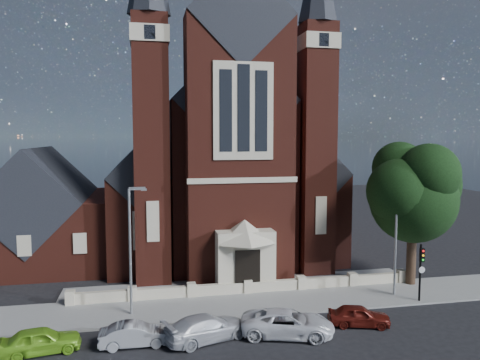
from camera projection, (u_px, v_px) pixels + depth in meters
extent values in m
plane|color=black|center=(227.00, 263.00, 41.58)|extent=(120.00, 120.00, 0.00)
cube|color=gray|center=(254.00, 304.00, 31.34)|extent=(60.00, 5.00, 0.12)
cube|color=gray|center=(242.00, 285.00, 35.24)|extent=(26.00, 3.00, 0.14)
cube|color=beige|center=(248.00, 294.00, 33.29)|extent=(24.00, 0.40, 0.90)
cube|color=#552016|center=(211.00, 175.00, 50.69)|extent=(10.00, 30.00, 14.00)
cube|color=black|center=(210.00, 110.00, 50.04)|extent=(10.00, 30.20, 10.00)
cube|color=#552016|center=(141.00, 206.00, 48.49)|extent=(5.00, 26.00, 8.00)
cube|color=#552016|center=(280.00, 202.00, 51.49)|extent=(5.00, 26.00, 8.00)
cube|color=black|center=(140.00, 168.00, 48.12)|extent=(5.01, 26.20, 5.01)
cube|color=black|center=(280.00, 166.00, 51.12)|extent=(5.01, 26.20, 5.01)
cube|color=#552016|center=(239.00, 152.00, 35.29)|extent=(8.00, 3.00, 20.00)
cube|color=black|center=(239.00, 16.00, 34.37)|extent=(8.00, 3.20, 8.00)
cube|color=beige|center=(243.00, 111.00, 33.50)|extent=(4.40, 0.15, 7.00)
cube|color=black|center=(244.00, 108.00, 33.42)|extent=(0.90, 0.08, 6.20)
cube|color=beige|center=(245.00, 260.00, 34.06)|extent=(4.20, 2.00, 4.40)
cube|color=black|center=(248.00, 272.00, 33.09)|extent=(1.80, 0.12, 3.20)
cone|color=beige|center=(245.00, 230.00, 33.86)|extent=(4.60, 4.60, 1.60)
cube|color=#552016|center=(151.00, 152.00, 34.97)|extent=(2.60, 2.60, 20.00)
cube|color=beige|center=(149.00, 36.00, 34.18)|extent=(2.80, 2.80, 1.20)
cube|color=#552016|center=(316.00, 151.00, 37.57)|extent=(2.60, 2.60, 20.00)
cube|color=beige|center=(317.00, 43.00, 36.78)|extent=(2.80, 2.80, 1.20)
cube|color=#552016|center=(42.00, 230.00, 41.02)|extent=(12.00, 12.00, 6.00)
cube|color=black|center=(40.00, 196.00, 40.75)|extent=(8.49, 12.20, 8.49)
cylinder|color=black|center=(411.00, 252.00, 35.08)|extent=(0.70, 0.70, 5.00)
sphere|color=black|center=(413.00, 200.00, 34.71)|extent=(6.40, 6.40, 6.40)
sphere|color=black|center=(429.00, 174.00, 33.43)|extent=(4.40, 4.40, 4.40)
cylinder|color=gray|center=(130.00, 253.00, 28.88)|extent=(0.16, 0.16, 8.00)
cube|color=gray|center=(137.00, 189.00, 28.61)|extent=(1.00, 0.15, 0.18)
cube|color=gray|center=(144.00, 190.00, 28.70)|extent=(0.35, 0.22, 0.12)
cylinder|color=gray|center=(396.00, 240.00, 32.49)|extent=(0.16, 0.16, 8.00)
cube|color=gray|center=(404.00, 183.00, 32.22)|extent=(1.00, 0.15, 0.18)
cube|color=gray|center=(409.00, 184.00, 32.30)|extent=(0.35, 0.22, 0.12)
cylinder|color=black|center=(420.00, 273.00, 31.41)|extent=(0.14, 0.14, 4.00)
cube|color=black|center=(422.00, 255.00, 31.14)|extent=(0.28, 0.22, 0.90)
sphere|color=red|center=(423.00, 251.00, 30.99)|extent=(0.14, 0.14, 0.14)
sphere|color=#CC8C0C|center=(423.00, 256.00, 31.01)|extent=(0.14, 0.14, 0.14)
sphere|color=#0C9919|center=(423.00, 260.00, 31.04)|extent=(0.14, 0.14, 0.14)
imported|color=#76B824|center=(41.00, 341.00, 24.11)|extent=(4.21, 2.29, 1.36)
imported|color=#999CA0|center=(135.00, 335.00, 24.96)|extent=(3.80, 1.33, 1.25)
imported|color=silver|center=(207.00, 328.00, 25.65)|extent=(5.25, 3.50, 1.41)
imported|color=white|center=(288.00, 323.00, 26.23)|extent=(5.69, 3.78, 1.45)
imported|color=#5A160F|center=(359.00, 316.00, 27.62)|extent=(3.89, 2.42, 1.24)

